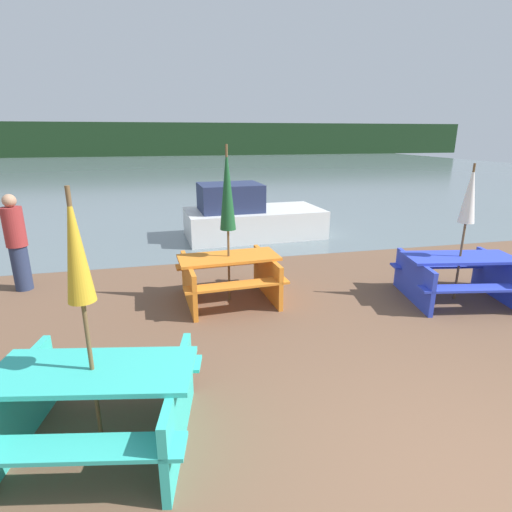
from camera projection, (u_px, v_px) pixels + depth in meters
water at (189, 168)px, 32.14m from camera, size 60.00×50.00×0.00m
far_treeline at (177, 139)px, 50.18m from camera, size 80.00×1.60×4.00m
picnic_table_teal at (96, 399)px, 3.42m from camera, size 1.91×1.68×0.75m
picnic_table_blue at (458, 273)px, 6.52m from camera, size 1.95×1.67×0.74m
picnic_table_orange at (229, 274)px, 6.49m from camera, size 1.67×1.48×0.75m
umbrella_white at (470, 196)px, 6.15m from camera, size 0.25×0.25×2.21m
umbrella_gold at (76, 251)px, 3.03m from camera, size 0.22×0.22×2.27m
umbrella_darkgreen at (227, 190)px, 6.09m from camera, size 0.25×0.25×2.49m
boat at (249, 217)px, 10.54m from camera, size 3.64×1.95×1.42m
person at (17, 243)px, 6.82m from camera, size 0.34×0.34×1.68m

